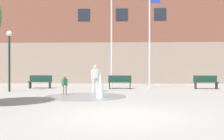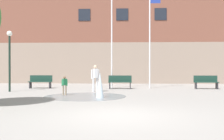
# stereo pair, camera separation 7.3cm
# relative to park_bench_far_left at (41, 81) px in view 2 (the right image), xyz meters

# --- Properties ---
(ground_plane) EXTENTS (100.00, 100.00, 0.00)m
(ground_plane) POSITION_rel_park_bench_far_left_xyz_m (5.69, -10.43, -0.48)
(ground_plane) COLOR gray
(library_building) EXTENTS (36.00, 6.05, 8.45)m
(library_building) POSITION_rel_park_bench_far_left_xyz_m (5.69, 8.96, 3.75)
(library_building) COLOR gray
(library_building) RESTS_ON ground
(splash_fountain) EXTENTS (4.09, 4.09, 1.20)m
(splash_fountain) POSITION_rel_park_bench_far_left_xyz_m (4.41, -5.53, -0.13)
(splash_fountain) COLOR gray
(splash_fountain) RESTS_ON ground
(park_bench_far_left) EXTENTS (1.60, 0.44, 0.91)m
(park_bench_far_left) POSITION_rel_park_bench_far_left_xyz_m (0.00, 0.00, 0.00)
(park_bench_far_left) COLOR #28282D
(park_bench_far_left) RESTS_ON ground
(park_bench_left_of_flagpoles) EXTENTS (1.60, 0.44, 0.91)m
(park_bench_left_of_flagpoles) POSITION_rel_park_bench_far_left_xyz_m (5.60, -0.22, 0.00)
(park_bench_left_of_flagpoles) COLOR #28282D
(park_bench_left_of_flagpoles) RESTS_ON ground
(park_bench_near_trashcan) EXTENTS (1.60, 0.44, 0.91)m
(park_bench_near_trashcan) POSITION_rel_park_bench_far_left_xyz_m (11.44, -0.11, 0.00)
(park_bench_near_trashcan) COLOR #28282D
(park_bench_near_trashcan) RESTS_ON ground
(teen_by_trashcan) EXTENTS (0.50, 0.39, 1.59)m
(teen_by_trashcan) POSITION_rel_park_bench_far_left_xyz_m (4.17, -2.68, 0.45)
(teen_by_trashcan) COLOR silver
(teen_by_trashcan) RESTS_ON ground
(child_running) EXTENTS (0.31, 0.24, 0.99)m
(child_running) POSITION_rel_park_bench_far_left_xyz_m (2.81, -4.75, 0.10)
(child_running) COLOR #89755B
(child_running) RESTS_ON ground
(flagpole_left) EXTENTS (0.80, 0.10, 7.28)m
(flagpole_left) POSITION_rel_park_bench_far_left_xyz_m (5.03, 0.39, 3.40)
(flagpole_left) COLOR silver
(flagpole_left) RESTS_ON ground
(flagpole_right) EXTENTS (0.80, 0.10, 6.83)m
(flagpole_right) POSITION_rel_park_bench_far_left_xyz_m (7.72, 0.39, 3.17)
(flagpole_right) COLOR silver
(flagpole_right) RESTS_ON ground
(lamp_post_left_lane) EXTENTS (0.32, 0.32, 3.64)m
(lamp_post_left_lane) POSITION_rel_park_bench_far_left_xyz_m (-0.98, -2.79, 1.92)
(lamp_post_left_lane) COLOR #192D23
(lamp_post_left_lane) RESTS_ON ground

